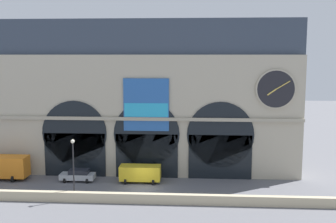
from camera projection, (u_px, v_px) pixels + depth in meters
name	position (u px, v px, depth m)	size (l,w,h in m)	color
ground_plane	(142.00, 189.00, 50.05)	(200.00, 200.00, 0.00)	slate
quay_parapet_wall	(137.00, 198.00, 45.31)	(90.00, 0.70, 1.12)	#BCAD8C
station_building	(149.00, 100.00, 56.10)	(40.60, 5.47, 20.88)	#B2A891
box_truck_west	(0.00, 167.00, 53.80)	(7.50, 2.91, 3.12)	#28479E
car_midwest	(78.00, 175.00, 53.18)	(4.40, 2.22, 1.55)	#ADB2B7
van_center	(140.00, 173.00, 52.60)	(5.20, 2.48, 2.20)	gold
street_lamp_quayside	(73.00, 161.00, 46.04)	(0.44, 0.44, 6.90)	black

